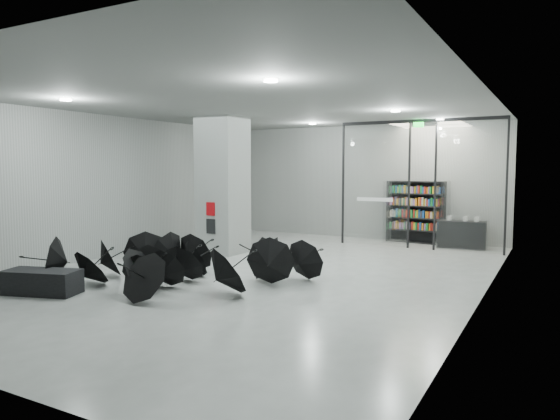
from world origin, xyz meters
The scene contains 10 objects.
room centered at (0.00, 0.00, 2.84)m, with size 14.00×14.02×4.01m.
column centered at (-2.50, 2.00, 2.00)m, with size 1.20×1.20×4.00m, color slate.
fire_cabinet centered at (-2.50, 1.38, 1.35)m, with size 0.28×0.04×0.38m, color #A50A07.
info_panel centered at (-2.50, 1.38, 0.85)m, with size 0.30×0.03×0.42m, color black.
exit_sign centered at (2.40, 5.30, 3.82)m, with size 0.30×0.06×0.15m, color #0CE533.
glass_partition centered at (2.39, 5.50, 2.18)m, with size 5.06×0.08×4.00m.
bench centered at (-2.84, -3.86, 0.24)m, with size 1.50×0.64×0.48m, color black.
bookshelf centered at (2.01, 6.75, 1.04)m, with size 1.89×0.38×2.08m, color black, non-canonical shape.
shop_counter centered at (3.59, 6.26, 0.43)m, with size 1.44×0.58×0.86m, color black.
umbrella_cluster centered at (-0.90, -1.89, 0.31)m, with size 5.52×4.06×1.30m.
Camera 1 is at (6.25, -10.43, 2.56)m, focal length 32.84 mm.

